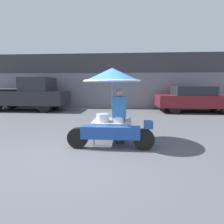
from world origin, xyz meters
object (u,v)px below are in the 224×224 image
(vendor_person, at_px, (119,114))
(parked_car, at_px, (195,99))
(pickup_truck, at_px, (28,95))
(vendor_motorcycle_cart, at_px, (112,87))

(vendor_person, height_order, parked_car, parked_car)
(pickup_truck, bearing_deg, parked_car, 0.31)
(vendor_motorcycle_cart, relative_size, pickup_truck, 0.44)
(parked_car, height_order, pickup_truck, pickup_truck)
(vendor_motorcycle_cart, height_order, vendor_person, vendor_motorcycle_cart)
(vendor_motorcycle_cart, distance_m, vendor_person, 0.75)
(parked_car, bearing_deg, vendor_person, -125.75)
(vendor_person, relative_size, pickup_truck, 0.30)
(vendor_motorcycle_cart, xyz_separation_m, pickup_truck, (-5.71, 5.78, -0.56))
(vendor_motorcycle_cart, xyz_separation_m, parked_car, (4.49, 5.84, -0.76))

